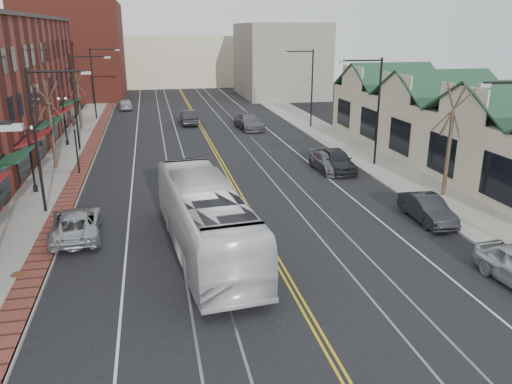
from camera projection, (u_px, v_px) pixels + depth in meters
name	position (u px, v px, depth m)	size (l,w,h in m)	color
ground	(333.00, 359.00, 16.03)	(160.00, 160.00, 0.00)	black
sidewalk_left	(49.00, 192.00, 32.25)	(4.00, 120.00, 0.15)	gray
sidewalk_right	(392.00, 171.00, 36.96)	(4.00, 120.00, 0.15)	gray
building_right	(468.00, 138.00, 37.45)	(8.00, 36.00, 4.60)	#B9AF8E
backdrop_left	(75.00, 51.00, 75.83)	(14.00, 18.00, 14.00)	maroon
backdrop_mid	(176.00, 61.00, 93.69)	(22.00, 14.00, 9.00)	#B9AF8E
backdrop_right	(280.00, 60.00, 77.72)	(12.00, 16.00, 11.00)	slate
streetlight_l_1	(43.00, 127.00, 27.18)	(3.33, 0.25, 8.00)	black
streetlight_l_2	(79.00, 92.00, 42.07)	(3.33, 0.25, 8.00)	black
streetlight_l_3	(97.00, 76.00, 56.95)	(3.33, 0.25, 8.00)	black
streetlight_r_1	(373.00, 101.00, 37.10)	(3.33, 0.25, 8.00)	black
streetlight_r_2	(308.00, 80.00, 51.98)	(3.33, 0.25, 8.00)	black
lamppost_l_2	(31.00, 161.00, 31.44)	(0.84, 0.28, 4.27)	black
lamppost_l_3	(65.00, 122.00, 44.46)	(0.84, 0.28, 4.27)	black
tree_left_near	(51.00, 123.00, 36.67)	(1.78, 1.37, 6.48)	#382B21
tree_left_far	(78.00, 98.00, 51.62)	(1.66, 1.28, 6.02)	#382B21
tree_right_mid	(450.00, 139.00, 30.34)	(1.90, 1.46, 6.93)	#382B21
manhole_far	(18.00, 274.00, 21.22)	(0.60, 0.60, 0.02)	#592D19
traffic_signal	(76.00, 143.00, 35.54)	(0.18, 0.15, 3.80)	black
transit_bus	(205.00, 219.00, 23.16)	(2.87, 12.27, 3.42)	white
parked_suv	(76.00, 224.00, 25.24)	(2.37, 5.14, 1.43)	#9FA2A6
parked_car_b	(427.00, 209.00, 27.35)	(1.51, 4.32, 1.42)	#222428
parked_car_c	(328.00, 162.00, 37.15)	(1.88, 4.63, 1.34)	#5B5A60
parked_car_d	(336.00, 160.00, 37.11)	(1.95, 4.86, 1.65)	black
distant_car_left	(189.00, 117.00, 55.31)	(1.69, 4.85, 1.60)	#232228
distant_car_right	(249.00, 122.00, 52.68)	(2.25, 5.53, 1.61)	#58575E
distant_car_far	(125.00, 104.00, 65.47)	(1.74, 4.32, 1.47)	#9D9FA4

